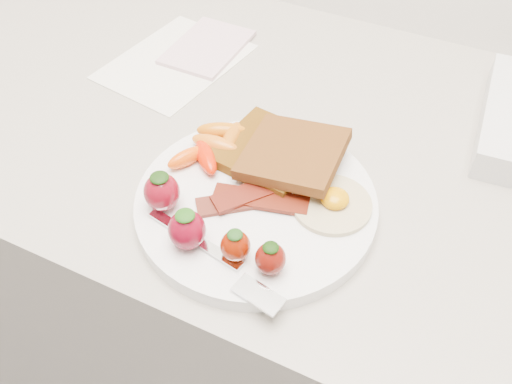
% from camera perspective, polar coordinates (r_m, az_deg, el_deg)
% --- Properties ---
extents(counter, '(2.00, 0.60, 0.90)m').
position_cam_1_polar(counter, '(1.09, 3.31, -12.45)').
color(counter, gray).
rests_on(counter, ground).
extents(plate, '(0.27, 0.27, 0.02)m').
position_cam_1_polar(plate, '(0.64, 0.00, -1.17)').
color(plate, white).
rests_on(plate, counter).
extents(toast_lower, '(0.12, 0.12, 0.01)m').
position_cam_1_polar(toast_lower, '(0.68, 1.27, 4.13)').
color(toast_lower, '#361B05').
rests_on(toast_lower, plate).
extents(toast_upper, '(0.12, 0.11, 0.03)m').
position_cam_1_polar(toast_upper, '(0.65, 3.74, 3.87)').
color(toast_upper, '#40230F').
rests_on(toast_upper, toast_lower).
extents(fried_egg, '(0.11, 0.11, 0.02)m').
position_cam_1_polar(fried_egg, '(0.63, 7.67, -1.06)').
color(fried_egg, white).
rests_on(fried_egg, plate).
extents(bacon_strips, '(0.12, 0.11, 0.01)m').
position_cam_1_polar(bacon_strips, '(0.63, -0.16, -0.47)').
color(bacon_strips, black).
rests_on(bacon_strips, plate).
extents(baby_carrots, '(0.07, 0.11, 0.02)m').
position_cam_1_polar(baby_carrots, '(0.68, -4.24, 4.77)').
color(baby_carrots, orange).
rests_on(baby_carrots, plate).
extents(strawberries, '(0.18, 0.07, 0.05)m').
position_cam_1_polar(strawberries, '(0.58, -5.71, -3.11)').
color(strawberries, maroon).
rests_on(strawberries, plate).
extents(fork, '(0.18, 0.07, 0.00)m').
position_cam_1_polar(fork, '(0.57, -3.39, -7.08)').
color(fork, silver).
rests_on(fork, plate).
extents(paper_sheet, '(0.19, 0.23, 0.00)m').
position_cam_1_polar(paper_sheet, '(0.87, -8.06, 12.78)').
color(paper_sheet, white).
rests_on(paper_sheet, counter).
extents(notepad, '(0.10, 0.14, 0.01)m').
position_cam_1_polar(notepad, '(0.89, -4.87, 14.25)').
color(notepad, beige).
rests_on(notepad, paper_sheet).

